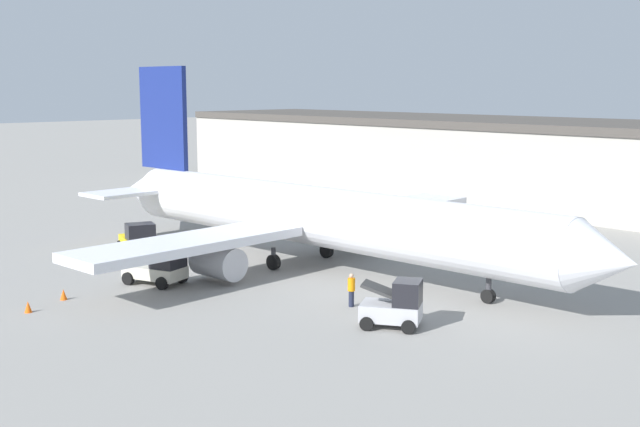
{
  "coord_description": "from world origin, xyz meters",
  "views": [
    {
      "loc": [
        33.88,
        -31.97,
        10.67
      ],
      "look_at": [
        0.0,
        0.0,
        3.26
      ],
      "focal_mm": 45.0,
      "sensor_mm": 36.0,
      "label": 1
    }
  ],
  "objects_px": {
    "airplane": "(307,214)",
    "pushback_tug": "(139,239)",
    "baggage_tug": "(159,268)",
    "belt_loader_truck": "(396,305)",
    "safety_cone_far": "(64,294)",
    "safety_cone_near": "(28,307)",
    "ground_crew_worker": "(351,289)"
  },
  "relations": [
    {
      "from": "airplane",
      "to": "pushback_tug",
      "type": "relative_size",
      "value": 10.73
    },
    {
      "from": "baggage_tug",
      "to": "belt_loader_truck",
      "type": "relative_size",
      "value": 1.18
    },
    {
      "from": "airplane",
      "to": "safety_cone_far",
      "type": "distance_m",
      "value": 14.86
    },
    {
      "from": "safety_cone_near",
      "to": "airplane",
      "type": "bearing_deg",
      "value": 84.85
    },
    {
      "from": "ground_crew_worker",
      "to": "safety_cone_near",
      "type": "xyz_separation_m",
      "value": [
        -9.85,
        -11.95,
        -0.61
      ]
    },
    {
      "from": "pushback_tug",
      "to": "safety_cone_far",
      "type": "relative_size",
      "value": 6.58
    },
    {
      "from": "airplane",
      "to": "ground_crew_worker",
      "type": "height_order",
      "value": "airplane"
    },
    {
      "from": "airplane",
      "to": "baggage_tug",
      "type": "xyz_separation_m",
      "value": [
        -1.93,
        -9.12,
        -2.17
      ]
    },
    {
      "from": "baggage_tug",
      "to": "safety_cone_far",
      "type": "height_order",
      "value": "baggage_tug"
    },
    {
      "from": "baggage_tug",
      "to": "pushback_tug",
      "type": "height_order",
      "value": "pushback_tug"
    },
    {
      "from": "ground_crew_worker",
      "to": "belt_loader_truck",
      "type": "distance_m",
      "value": 3.86
    },
    {
      "from": "safety_cone_far",
      "to": "pushback_tug",
      "type": "bearing_deg",
      "value": 130.1
    },
    {
      "from": "belt_loader_truck",
      "to": "pushback_tug",
      "type": "height_order",
      "value": "belt_loader_truck"
    },
    {
      "from": "safety_cone_far",
      "to": "baggage_tug",
      "type": "bearing_deg",
      "value": 83.61
    },
    {
      "from": "safety_cone_far",
      "to": "airplane",
      "type": "bearing_deg",
      "value": 80.06
    },
    {
      "from": "safety_cone_near",
      "to": "pushback_tug",
      "type": "bearing_deg",
      "value": 127.23
    },
    {
      "from": "safety_cone_far",
      "to": "belt_loader_truck",
      "type": "bearing_deg",
      "value": 30.77
    },
    {
      "from": "pushback_tug",
      "to": "safety_cone_far",
      "type": "height_order",
      "value": "pushback_tug"
    },
    {
      "from": "baggage_tug",
      "to": "safety_cone_far",
      "type": "relative_size",
      "value": 6.68
    },
    {
      "from": "baggage_tug",
      "to": "safety_cone_far",
      "type": "xyz_separation_m",
      "value": [
        -0.59,
        -5.25,
        -0.64
      ]
    },
    {
      "from": "ground_crew_worker",
      "to": "pushback_tug",
      "type": "relative_size",
      "value": 0.46
    },
    {
      "from": "belt_loader_truck",
      "to": "baggage_tug",
      "type": "bearing_deg",
      "value": 162.27
    },
    {
      "from": "baggage_tug",
      "to": "pushback_tug",
      "type": "bearing_deg",
      "value": 137.54
    },
    {
      "from": "belt_loader_truck",
      "to": "safety_cone_near",
      "type": "distance_m",
      "value": 17.47
    },
    {
      "from": "baggage_tug",
      "to": "pushback_tug",
      "type": "relative_size",
      "value": 1.02
    },
    {
      "from": "safety_cone_near",
      "to": "safety_cone_far",
      "type": "distance_m",
      "value": 2.5
    },
    {
      "from": "pushback_tug",
      "to": "baggage_tug",
      "type": "bearing_deg",
      "value": -4.27
    },
    {
      "from": "baggage_tug",
      "to": "belt_loader_truck",
      "type": "height_order",
      "value": "belt_loader_truck"
    },
    {
      "from": "belt_loader_truck",
      "to": "ground_crew_worker",
      "type": "bearing_deg",
      "value": 133.73
    },
    {
      "from": "airplane",
      "to": "safety_cone_far",
      "type": "height_order",
      "value": "airplane"
    },
    {
      "from": "airplane",
      "to": "pushback_tug",
      "type": "distance_m",
      "value": 11.56
    },
    {
      "from": "ground_crew_worker",
      "to": "baggage_tug",
      "type": "height_order",
      "value": "baggage_tug"
    }
  ]
}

